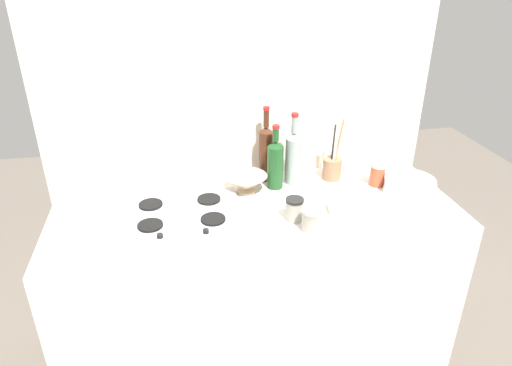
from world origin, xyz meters
TOP-DOWN VIEW (x-y plane):
  - ground_plane at (0.00, 0.00)m, footprint 6.00×6.00m
  - counter_block at (0.00, 0.00)m, footprint 1.80×0.70m
  - backsplash_panel at (0.00, 0.38)m, footprint 1.90×0.06m
  - stovetop_hob at (-0.33, -0.03)m, footprint 0.51×0.39m
  - plate_stack at (0.74, -0.00)m, footprint 0.24×0.24m
  - wine_bottle_leftmost at (0.13, 0.18)m, footprint 0.08×0.08m
  - wine_bottle_mid_left at (0.22, 0.21)m, footprint 0.08×0.08m
  - wine_bottle_mid_right at (0.10, 0.27)m, footprint 0.07×0.07m
  - mixing_bowl at (-0.02, 0.15)m, footprint 0.20×0.20m
  - butter_dish at (0.39, -0.11)m, footprint 0.18×0.11m
  - utensil_crock at (0.43, 0.21)m, footprint 0.09×0.09m
  - condiment_jar_front at (0.14, -0.14)m, footprint 0.08×0.08m
  - condiment_jar_rear at (0.18, -0.23)m, footprint 0.07×0.07m
  - condiment_jar_spare at (0.62, 0.10)m, footprint 0.08×0.08m

SIDE VIEW (x-z plane):
  - ground_plane at x=0.00m, z-range 0.00..0.00m
  - counter_block at x=0.00m, z-range 0.00..0.90m
  - stovetop_hob at x=-0.33m, z-range 0.89..0.93m
  - butter_dish at x=0.39m, z-range 0.90..0.95m
  - plate_stack at x=0.74m, z-range 0.90..0.97m
  - mixing_bowl at x=-0.02m, z-range 0.90..0.99m
  - condiment_jar_rear at x=0.18m, z-range 0.90..1.00m
  - condiment_jar_front at x=0.14m, z-range 0.90..1.00m
  - condiment_jar_spare at x=0.62m, z-range 0.90..1.01m
  - utensil_crock at x=0.43m, z-range 0.81..1.12m
  - wine_bottle_leftmost at x=0.13m, z-range 0.87..1.18m
  - wine_bottle_mid_left at x=0.22m, z-range 0.86..1.22m
  - wine_bottle_mid_right at x=0.10m, z-range 0.86..1.24m
  - backsplash_panel at x=0.00m, z-range 0.00..2.45m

